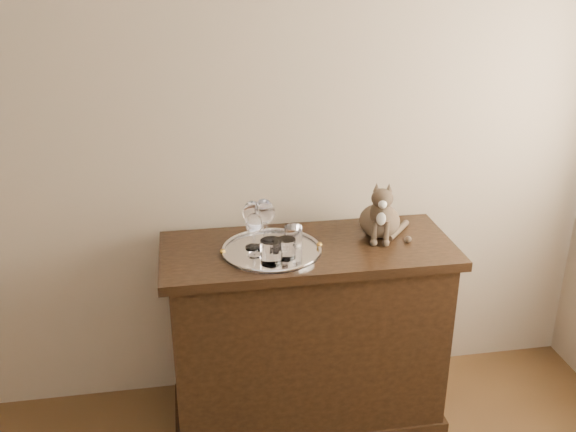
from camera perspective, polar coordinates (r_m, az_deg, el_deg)
name	(u,v)px	position (r m, az deg, el deg)	size (l,w,h in m)	color
wall_back	(150,114)	(2.70, -12.13, 8.88)	(4.00, 0.10, 2.70)	tan
sideboard	(307,335)	(2.83, 1.70, -10.51)	(1.20, 0.50, 0.85)	black
tray	(272,251)	(2.57, -1.46, -3.16)	(0.40, 0.40, 0.01)	silver
wine_glass_a	(253,225)	(2.55, -3.17, -0.79)	(0.08, 0.08, 0.20)	silver
wine_glass_b	(267,224)	(2.59, -1.88, -0.69)	(0.07, 0.07, 0.18)	white
wine_glass_c	(254,235)	(2.49, -3.03, -1.66)	(0.07, 0.07, 0.18)	silver
wine_glass_d	(264,224)	(2.55, -2.15, -0.69)	(0.08, 0.08, 0.21)	white
tumbler_a	(287,249)	(2.48, -0.13, -2.92)	(0.07, 0.07, 0.08)	white
tumbler_b	(271,252)	(2.44, -1.49, -3.20)	(0.09, 0.09, 0.10)	silver
tumbler_c	(293,236)	(2.59, 0.47, -1.82)	(0.07, 0.07, 0.08)	white
cat	(380,206)	(2.69, 8.21, 0.88)	(0.26, 0.24, 0.26)	#483A2B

